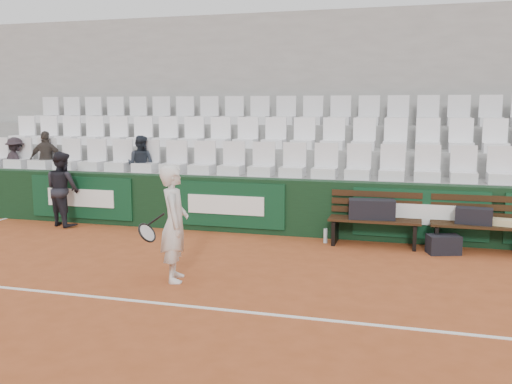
% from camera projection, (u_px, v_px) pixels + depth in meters
% --- Properties ---
extents(ground, '(80.00, 80.00, 0.00)m').
position_uv_depth(ground, '(139.00, 301.00, 6.76)').
color(ground, '#A24B24').
rests_on(ground, ground).
extents(court_baseline, '(18.00, 0.06, 0.01)m').
position_uv_depth(court_baseline, '(139.00, 301.00, 6.76)').
color(court_baseline, white).
rests_on(court_baseline, ground).
extents(back_barrier, '(18.00, 0.34, 1.00)m').
position_uv_depth(back_barrier, '(243.00, 205.00, 10.46)').
color(back_barrier, black).
rests_on(back_barrier, ground).
extents(grandstand_tier_front, '(18.00, 0.95, 1.00)m').
position_uv_depth(grandstand_tier_front, '(249.00, 199.00, 11.09)').
color(grandstand_tier_front, gray).
rests_on(grandstand_tier_front, ground).
extents(grandstand_tier_mid, '(18.00, 0.95, 1.45)m').
position_uv_depth(grandstand_tier_mid, '(262.00, 182.00, 11.96)').
color(grandstand_tier_mid, '#979794').
rests_on(grandstand_tier_mid, ground).
extents(grandstand_tier_back, '(18.00, 0.95, 1.90)m').
position_uv_depth(grandstand_tier_back, '(273.00, 167.00, 12.83)').
color(grandstand_tier_back, gray).
rests_on(grandstand_tier_back, ground).
extents(grandstand_rear_wall, '(18.00, 0.30, 4.40)m').
position_uv_depth(grandstand_rear_wall, '(280.00, 110.00, 13.24)').
color(grandstand_rear_wall, '#999996').
rests_on(grandstand_rear_wall, ground).
extents(seat_row_front, '(11.90, 0.44, 0.63)m').
position_uv_depth(seat_row_front, '(246.00, 159.00, 10.80)').
color(seat_row_front, white).
rests_on(seat_row_front, grandstand_tier_front).
extents(seat_row_mid, '(11.90, 0.44, 0.63)m').
position_uv_depth(seat_row_mid, '(260.00, 133.00, 11.64)').
color(seat_row_mid, white).
rests_on(seat_row_mid, grandstand_tier_mid).
extents(seat_row_back, '(11.90, 0.44, 0.63)m').
position_uv_depth(seat_row_back, '(271.00, 110.00, 12.47)').
color(seat_row_back, silver).
rests_on(seat_row_back, grandstand_tier_back).
extents(bench_left, '(1.50, 0.56, 0.45)m').
position_uv_depth(bench_left, '(374.00, 232.00, 9.46)').
color(bench_left, '#351F10').
rests_on(bench_left, ground).
extents(bench_right, '(1.50, 0.56, 0.45)m').
position_uv_depth(bench_right, '(479.00, 238.00, 9.02)').
color(bench_right, '#321E0F').
rests_on(bench_right, ground).
extents(sports_bag_left, '(0.78, 0.41, 0.32)m').
position_uv_depth(sports_bag_left, '(372.00, 209.00, 9.42)').
color(sports_bag_left, black).
rests_on(sports_bag_left, bench_left).
extents(sports_bag_right, '(0.58, 0.32, 0.26)m').
position_uv_depth(sports_bag_right, '(474.00, 216.00, 9.00)').
color(sports_bag_right, black).
rests_on(sports_bag_right, bench_right).
extents(towel, '(0.41, 0.33, 0.10)m').
position_uv_depth(towel, '(502.00, 222.00, 8.91)').
color(towel, tan).
rests_on(towel, bench_right).
extents(sports_bag_ground, '(0.56, 0.44, 0.30)m').
position_uv_depth(sports_bag_ground, '(443.00, 245.00, 8.93)').
color(sports_bag_ground, black).
rests_on(sports_bag_ground, ground).
extents(water_bottle_near, '(0.07, 0.07, 0.24)m').
position_uv_depth(water_bottle_near, '(325.00, 236.00, 9.65)').
color(water_bottle_near, silver).
rests_on(water_bottle_near, ground).
extents(water_bottle_far, '(0.06, 0.06, 0.23)m').
position_uv_depth(water_bottle_far, '(448.00, 247.00, 8.90)').
color(water_bottle_far, silver).
rests_on(water_bottle_far, ground).
extents(tennis_player, '(0.77, 0.66, 1.54)m').
position_uv_depth(tennis_player, '(174.00, 223.00, 7.48)').
color(tennis_player, silver).
rests_on(tennis_player, ground).
extents(ball_kid, '(0.86, 0.78, 1.44)m').
position_uv_depth(ball_kid, '(63.00, 189.00, 10.98)').
color(ball_kid, black).
rests_on(ball_kid, ground).
extents(spectator_a, '(0.81, 0.65, 1.09)m').
position_uv_depth(spectator_a, '(14.00, 142.00, 12.21)').
color(spectator_a, black).
rests_on(spectator_a, grandstand_tier_front).
extents(spectator_b, '(0.78, 0.50, 1.23)m').
position_uv_depth(spectator_b, '(46.00, 139.00, 11.99)').
color(spectator_b, '#37312C').
rests_on(spectator_b, grandstand_tier_front).
extents(spectator_c, '(0.58, 0.46, 1.17)m').
position_uv_depth(spectator_c, '(140.00, 142.00, 11.41)').
color(spectator_c, '#212731').
rests_on(spectator_c, grandstand_tier_front).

